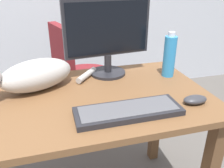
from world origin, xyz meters
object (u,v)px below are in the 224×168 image
monitor (108,35)px  cat (32,75)px  office_chair (81,89)px  water_bottle (169,56)px  keyboard (128,111)px  computer_mouse (195,100)px

monitor → cat: bearing=-165.5°
office_chair → water_bottle: 0.88m
keyboard → cat: bearing=138.5°
keyboard → water_bottle: size_ratio=1.77×
cat → water_bottle: bearing=-0.6°
monitor → keyboard: monitor is taller
office_chair → monitor: size_ratio=1.97×
monitor → computer_mouse: monitor is taller
water_bottle → keyboard: bearing=-136.9°
monitor → cat: (-0.40, -0.10, -0.15)m
office_chair → monitor: monitor is taller
office_chair → water_bottle: bearing=-56.8°
monitor → cat: size_ratio=0.84×
computer_mouse → office_chair: bearing=111.7°
office_chair → water_bottle: size_ratio=3.80×
office_chair → monitor: 0.77m
office_chair → water_bottle: water_bottle is taller
monitor → keyboard: (-0.03, -0.44, -0.21)m
cat → monitor: bearing=14.5°
monitor → water_bottle: bearing=-19.4°
office_chair → computer_mouse: (0.38, -0.95, 0.35)m
monitor → cat: monitor is taller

